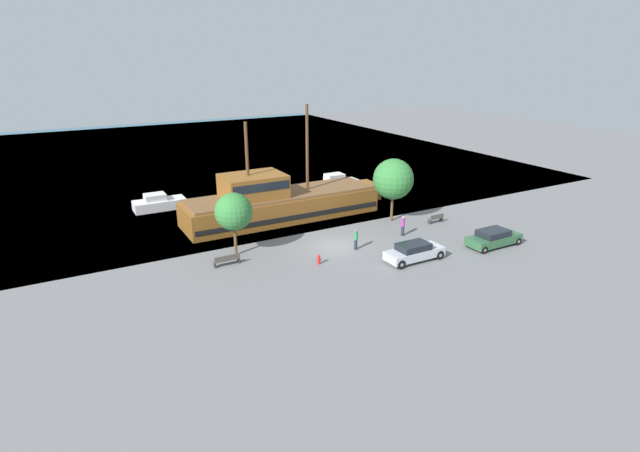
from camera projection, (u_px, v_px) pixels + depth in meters
name	position (u px, v px, depth m)	size (l,w,h in m)	color
ground_plane	(336.00, 246.00, 40.93)	(160.00, 160.00, 0.00)	slate
water_surface	(190.00, 154.00, 77.16)	(80.00, 80.00, 0.00)	#38667F
pirate_ship	(278.00, 202.00, 47.12)	(19.93, 5.18, 10.54)	brown
moored_boat_dockside	(337.00, 183.00, 58.17)	(5.28, 2.00, 1.69)	#B7B2A8
moored_boat_outer	(159.00, 203.00, 50.25)	(5.04, 2.12, 1.64)	silver
parked_car_curb_front	(493.00, 238.00, 40.73)	(4.73, 1.93, 1.41)	#2D5B38
parked_car_curb_mid	(414.00, 252.00, 37.85)	(4.72, 1.78, 1.43)	#B7BCC6
fire_hydrant	(319.00, 259.00, 37.35)	(0.42, 0.25, 0.76)	red
bench_promenade_east	(436.00, 218.00, 46.31)	(1.54, 0.45, 0.85)	#4C4742
bench_promenade_west	(227.00, 260.00, 37.08)	(1.97, 0.45, 0.85)	#4C4742
pedestrian_walking_near	(356.00, 239.00, 39.96)	(0.32, 0.32, 1.70)	#232838
pedestrian_walking_far	(403.00, 226.00, 42.94)	(0.32, 0.32, 1.78)	#232838
tree_row_east	(234.00, 212.00, 38.04)	(2.92, 2.92, 5.01)	brown
tree_row_mideast	(393.00, 179.00, 45.72)	(3.75, 3.75, 5.90)	brown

